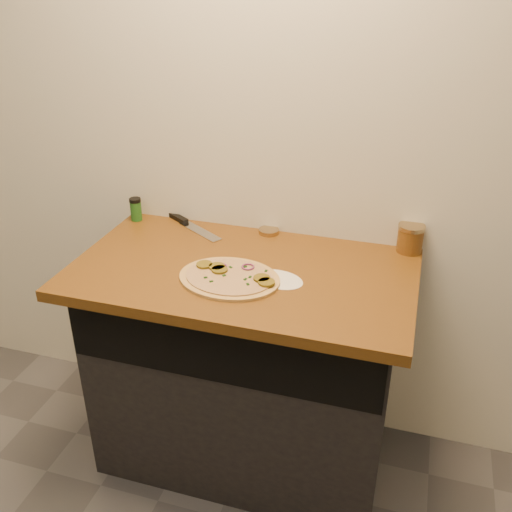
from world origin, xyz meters
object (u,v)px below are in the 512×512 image
(salsa_jar, at_px, (410,238))
(chefs_knife, at_px, (188,224))
(spice_shaker, at_px, (136,209))
(pizza, at_px, (230,277))

(salsa_jar, bearing_deg, chefs_knife, -178.50)
(salsa_jar, xyz_separation_m, spice_shaker, (-1.10, -0.04, -0.01))
(chefs_knife, relative_size, salsa_jar, 2.90)
(pizza, xyz_separation_m, salsa_jar, (0.57, 0.39, 0.05))
(salsa_jar, relative_size, spice_shaker, 1.11)
(pizza, relative_size, chefs_knife, 1.21)
(pizza, relative_size, spice_shaker, 3.90)
(chefs_knife, bearing_deg, spice_shaker, -176.89)
(chefs_knife, xyz_separation_m, spice_shaker, (-0.22, -0.01, 0.04))
(pizza, distance_m, chefs_knife, 0.48)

